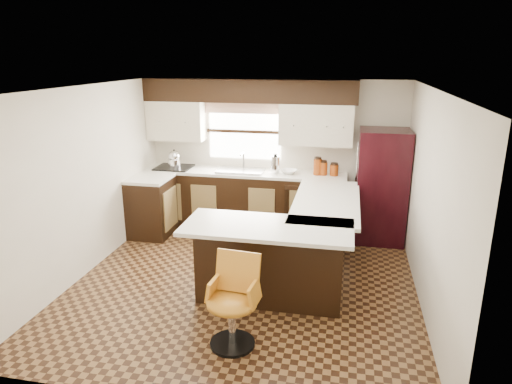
% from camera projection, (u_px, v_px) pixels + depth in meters
% --- Properties ---
extents(floor, '(4.40, 4.40, 0.00)m').
position_uv_depth(floor, '(246.00, 281.00, 5.81)').
color(floor, '#49301A').
rests_on(floor, ground).
extents(ceiling, '(4.40, 4.40, 0.00)m').
position_uv_depth(ceiling, '(244.00, 88.00, 5.12)').
color(ceiling, silver).
rests_on(ceiling, wall_back).
extents(wall_back, '(4.40, 0.00, 4.40)m').
position_uv_depth(wall_back, '(275.00, 153.00, 7.53)').
color(wall_back, beige).
rests_on(wall_back, floor).
extents(wall_front, '(4.40, 0.00, 4.40)m').
position_uv_depth(wall_front, '(179.00, 273.00, 3.40)').
color(wall_front, beige).
rests_on(wall_front, floor).
extents(wall_left, '(0.00, 4.40, 4.40)m').
position_uv_depth(wall_left, '(86.00, 181.00, 5.86)').
color(wall_left, beige).
rests_on(wall_left, floor).
extents(wall_right, '(0.00, 4.40, 4.40)m').
position_uv_depth(wall_right, '(429.00, 201.00, 5.06)').
color(wall_right, beige).
rests_on(wall_right, floor).
extents(base_cab_back, '(3.30, 0.60, 0.90)m').
position_uv_depth(base_cab_back, '(244.00, 200.00, 7.55)').
color(base_cab_back, black).
rests_on(base_cab_back, floor).
extents(base_cab_left, '(0.60, 0.70, 0.90)m').
position_uv_depth(base_cab_left, '(152.00, 207.00, 7.20)').
color(base_cab_left, black).
rests_on(base_cab_left, floor).
extents(counter_back, '(3.30, 0.60, 0.04)m').
position_uv_depth(counter_back, '(244.00, 173.00, 7.41)').
color(counter_back, silver).
rests_on(counter_back, base_cab_back).
extents(counter_left, '(0.60, 0.70, 0.04)m').
position_uv_depth(counter_left, '(150.00, 178.00, 7.06)').
color(counter_left, silver).
rests_on(counter_left, base_cab_left).
extents(soffit, '(3.40, 0.35, 0.36)m').
position_uv_depth(soffit, '(248.00, 91.00, 7.14)').
color(soffit, black).
rests_on(soffit, wall_back).
extents(upper_cab_left, '(0.94, 0.35, 0.64)m').
position_uv_depth(upper_cab_left, '(176.00, 120.00, 7.52)').
color(upper_cab_left, beige).
rests_on(upper_cab_left, wall_back).
extents(upper_cab_right, '(1.14, 0.35, 0.64)m').
position_uv_depth(upper_cab_right, '(316.00, 125.00, 7.08)').
color(upper_cab_right, beige).
rests_on(upper_cab_right, wall_back).
extents(window_pane, '(1.20, 0.02, 0.90)m').
position_uv_depth(window_pane, '(245.00, 131.00, 7.50)').
color(window_pane, white).
rests_on(window_pane, wall_back).
extents(valance, '(1.30, 0.06, 0.18)m').
position_uv_depth(valance, '(244.00, 108.00, 7.35)').
color(valance, '#D19B93').
rests_on(valance, wall_back).
extents(sink, '(0.75, 0.45, 0.03)m').
position_uv_depth(sink, '(241.00, 171.00, 7.39)').
color(sink, '#B2B2B7').
rests_on(sink, counter_back).
extents(dishwasher, '(0.58, 0.03, 0.78)m').
position_uv_depth(dishwasher, '(303.00, 211.00, 7.09)').
color(dishwasher, black).
rests_on(dishwasher, floor).
extents(cooktop, '(0.58, 0.50, 0.02)m').
position_uv_depth(cooktop, '(174.00, 167.00, 7.61)').
color(cooktop, black).
rests_on(cooktop, counter_back).
extents(peninsula_long, '(0.60, 1.95, 0.90)m').
position_uv_depth(peninsula_long, '(321.00, 235.00, 6.09)').
color(peninsula_long, black).
rests_on(peninsula_long, floor).
extents(peninsula_return, '(1.65, 0.60, 0.90)m').
position_uv_depth(peninsula_return, '(270.00, 263.00, 5.28)').
color(peninsula_return, black).
rests_on(peninsula_return, floor).
extents(counter_pen_long, '(0.84, 1.95, 0.04)m').
position_uv_depth(counter_pen_long, '(327.00, 202.00, 5.95)').
color(counter_pen_long, silver).
rests_on(counter_pen_long, peninsula_long).
extents(counter_pen_return, '(1.89, 0.84, 0.04)m').
position_uv_depth(counter_pen_return, '(267.00, 227.00, 5.06)').
color(counter_pen_return, silver).
rests_on(counter_pen_return, peninsula_return).
extents(refrigerator, '(0.73, 0.71, 1.71)m').
position_uv_depth(refrigerator, '(381.00, 186.00, 6.88)').
color(refrigerator, black).
rests_on(refrigerator, floor).
extents(bar_chair, '(0.54, 0.54, 0.92)m').
position_uv_depth(bar_chair, '(232.00, 304.00, 4.40)').
color(bar_chair, orange).
rests_on(bar_chair, floor).
extents(kettle, '(0.22, 0.22, 0.29)m').
position_uv_depth(kettle, '(174.00, 158.00, 7.56)').
color(kettle, silver).
rests_on(kettle, cooktop).
extents(percolator, '(0.14, 0.14, 0.27)m').
position_uv_depth(percolator, '(275.00, 165.00, 7.27)').
color(percolator, silver).
rests_on(percolator, counter_back).
extents(mixing_bowl, '(0.30, 0.30, 0.06)m').
position_uv_depth(mixing_bowl, '(289.00, 172.00, 7.25)').
color(mixing_bowl, white).
rests_on(mixing_bowl, counter_back).
extents(canister_large, '(0.13, 0.13, 0.25)m').
position_uv_depth(canister_large, '(318.00, 167.00, 7.16)').
color(canister_large, '#88350B').
rests_on(canister_large, counter_back).
extents(canister_med, '(0.13, 0.13, 0.20)m').
position_uv_depth(canister_med, '(323.00, 169.00, 7.15)').
color(canister_med, '#88350B').
rests_on(canister_med, counter_back).
extents(canister_small, '(0.13, 0.13, 0.17)m').
position_uv_depth(canister_small, '(334.00, 170.00, 7.12)').
color(canister_small, '#88350B').
rests_on(canister_small, counter_back).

